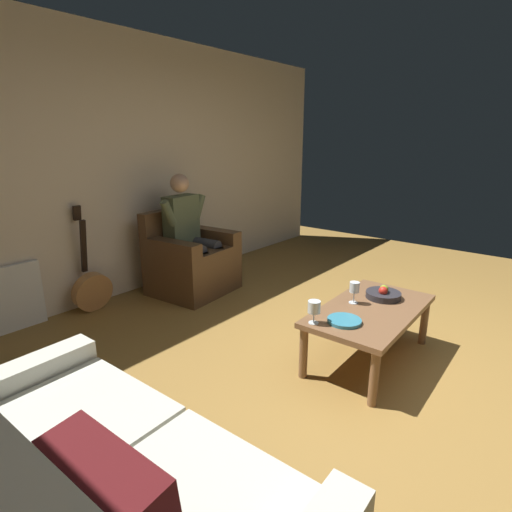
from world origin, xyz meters
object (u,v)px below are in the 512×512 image
Objects in this scene: coffee_table at (370,315)px; fruit_bowl at (383,294)px; guitar at (92,288)px; wine_glass_near at (354,289)px; armchair at (191,262)px; wine_glass_far at (314,308)px; decorative_dish at (344,321)px; person_seated at (189,230)px.

fruit_bowl reaches higher than coffee_table.
wine_glass_near is (-0.85, 2.36, 0.32)m from guitar.
armchair is 2.16m from fruit_bowl.
wine_glass_far is (0.63, 1.96, 0.21)m from armchair.
guitar is 2.36m from wine_glass_far.
wine_glass_far is at bearing 98.65° from guitar.
decorative_dish is at bearing 71.42° from armchair.
armchair is 0.36m from person_seated.
decorative_dish is at bearing 16.64° from wine_glass_near.
person_seated is 2.06m from wine_glass_far.
coffee_table is at bearing 88.49° from wine_glass_near.
person_seated is 2.19m from decorative_dish.
armchair reaches higher than wine_glass_near.
wine_glass_far is (0.50, -0.05, -0.01)m from wine_glass_near.
wine_glass_near is (-0.00, -0.14, 0.17)m from coffee_table.
guitar is 6.38× the size of wine_glass_far.
decorative_dish is (0.49, 2.12, 0.11)m from armchair.
person_seated is at bearing -93.82° from wine_glass_near.
wine_glass_far is at bearing -47.06° from decorative_dish.
fruit_bowl is at bearing 113.66° from guitar.
person_seated reaches higher than armchair.
armchair is 0.78× the size of coffee_table.
wine_glass_near is at bearing 80.54° from person_seated.
coffee_table is 0.56m from wine_glass_far.
person_seated is (-0.00, 0.00, 0.36)m from armchair.
fruit_bowl is at bearing 87.29° from person_seated.
guitar is 4.44× the size of decorative_dish.
coffee_table is at bearing 158.38° from wine_glass_far.
decorative_dish is (-0.50, 2.47, 0.21)m from guitar.
armchair is 0.86× the size of guitar.
wine_glass_near is at bearing -29.10° from fruit_bowl.
armchair is 3.31× the size of fruit_bowl.
decorative_dish is at bearing -6.38° from coffee_table.
guitar is (0.98, -0.35, -0.10)m from armchair.
person_seated reaches higher than wine_glass_near.
coffee_table is 1.10× the size of guitar.
decorative_dish is at bearing -2.93° from fruit_bowl.
coffee_table is at bearing 80.71° from armchair.
wine_glass_near is 0.50m from wine_glass_far.
wine_glass_near is 0.73× the size of decorative_dish.
wine_glass_near is 0.63× the size of fruit_bowl.
wine_glass_near is 0.29m from fruit_bowl.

